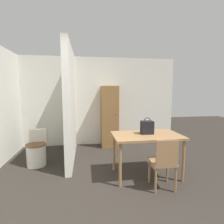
{
  "coord_description": "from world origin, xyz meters",
  "views": [
    {
      "loc": [
        -0.22,
        -1.68,
        1.55
      ],
      "look_at": [
        0.31,
        1.68,
        1.14
      ],
      "focal_mm": 28.0,
      "sensor_mm": 36.0,
      "label": 1
    }
  ],
  "objects_px": {
    "wooden_chair": "(164,162)",
    "toilet": "(37,151)",
    "handbag": "(147,127)",
    "dining_table": "(147,139)",
    "wooden_cabinet": "(109,117)"
  },
  "relations": [
    {
      "from": "dining_table",
      "to": "wooden_cabinet",
      "type": "distance_m",
      "value": 1.89
    },
    {
      "from": "wooden_chair",
      "to": "handbag",
      "type": "relative_size",
      "value": 2.75
    },
    {
      "from": "dining_table",
      "to": "toilet",
      "type": "xyz_separation_m",
      "value": [
        -2.11,
        0.83,
        -0.39
      ]
    },
    {
      "from": "wooden_chair",
      "to": "wooden_cabinet",
      "type": "bearing_deg",
      "value": 106.25
    },
    {
      "from": "dining_table",
      "to": "wooden_cabinet",
      "type": "relative_size",
      "value": 0.72
    },
    {
      "from": "wooden_chair",
      "to": "toilet",
      "type": "relative_size",
      "value": 1.16
    },
    {
      "from": "dining_table",
      "to": "handbag",
      "type": "height_order",
      "value": "handbag"
    },
    {
      "from": "wooden_chair",
      "to": "toilet",
      "type": "distance_m",
      "value": 2.59
    },
    {
      "from": "handbag",
      "to": "wooden_cabinet",
      "type": "relative_size",
      "value": 0.18
    },
    {
      "from": "wooden_chair",
      "to": "handbag",
      "type": "xyz_separation_m",
      "value": [
        -0.09,
        0.54,
        0.44
      ]
    },
    {
      "from": "wooden_chair",
      "to": "toilet",
      "type": "bearing_deg",
      "value": 152.93
    },
    {
      "from": "wooden_chair",
      "to": "toilet",
      "type": "height_order",
      "value": "wooden_chair"
    },
    {
      "from": "handbag",
      "to": "dining_table",
      "type": "bearing_deg",
      "value": -112.9
    },
    {
      "from": "wooden_cabinet",
      "to": "dining_table",
      "type": "bearing_deg",
      "value": -77.17
    },
    {
      "from": "toilet",
      "to": "wooden_cabinet",
      "type": "bearing_deg",
      "value": 30.88
    }
  ]
}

